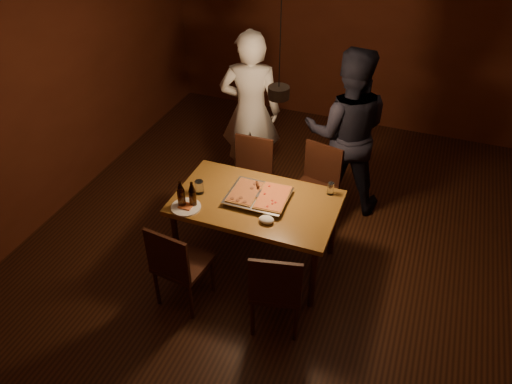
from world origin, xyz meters
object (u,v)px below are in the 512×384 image
(chair_near_right, at_px, (276,285))
(diner_white, at_px, (250,112))
(beer_bottle_a, at_px, (181,194))
(diner_dark, at_px, (346,132))
(plate_slice, at_px, (186,207))
(dining_table, at_px, (256,207))
(chair_near_left, at_px, (176,261))
(pendant_lamp, at_px, (279,91))
(beer_bottle_b, at_px, (192,194))
(chair_far_left, at_px, (251,171))
(pizza_tray, at_px, (258,197))
(chair_far_right, at_px, (317,179))

(chair_near_right, distance_m, diner_white, 2.28)
(beer_bottle_a, relative_size, diner_dark, 0.15)
(plate_slice, bearing_deg, dining_table, 30.20)
(chair_near_left, xyz_separation_m, beer_bottle_a, (-0.16, 0.45, 0.35))
(chair_near_right, xyz_separation_m, pendant_lamp, (-0.33, 0.94, 1.22))
(chair_near_left, xyz_separation_m, beer_bottle_b, (-0.07, 0.50, 0.34))
(beer_bottle_b, bearing_deg, pendant_lamp, 38.30)
(chair_far_left, bearing_deg, chair_near_left, 84.98)
(chair_near_right, relative_size, pizza_tray, 0.91)
(chair_near_left, distance_m, pizza_tray, 0.94)
(pizza_tray, height_order, plate_slice, pizza_tray)
(chair_near_right, xyz_separation_m, beer_bottle_b, (-0.95, 0.45, 0.34))
(dining_table, xyz_separation_m, pizza_tray, (0.01, 0.03, 0.10))
(chair_far_left, distance_m, pendant_lamp, 1.40)
(chair_near_left, bearing_deg, chair_near_right, 9.51)
(pizza_tray, relative_size, plate_slice, 2.03)
(chair_near_left, distance_m, diner_white, 2.09)
(chair_near_right, bearing_deg, diner_white, 103.96)
(beer_bottle_b, bearing_deg, chair_near_right, -25.49)
(chair_far_right, relative_size, beer_bottle_a, 1.84)
(dining_table, height_order, chair_near_right, chair_near_right)
(dining_table, bearing_deg, chair_near_left, -119.76)
(chair_far_left, bearing_deg, chair_near_right, 117.19)
(plate_slice, bearing_deg, chair_far_right, 51.59)
(chair_far_left, xyz_separation_m, pendant_lamp, (0.45, -0.51, 1.22))
(chair_far_left, relative_size, chair_near_right, 0.97)
(chair_near_left, distance_m, diner_dark, 2.25)
(chair_near_right, xyz_separation_m, pizza_tray, (-0.44, 0.75, 0.24))
(chair_far_left, bearing_deg, dining_table, 113.57)
(diner_white, bearing_deg, chair_far_left, 95.52)
(chair_near_left, xyz_separation_m, plate_slice, (-0.12, 0.44, 0.22))
(pizza_tray, height_order, pendant_lamp, pendant_lamp)
(beer_bottle_b, relative_size, diner_white, 0.14)
(pendant_lamp, bearing_deg, diner_white, 122.25)
(pizza_tray, height_order, beer_bottle_a, beer_bottle_a)
(chair_far_left, distance_m, plate_slice, 1.10)
(diner_dark, bearing_deg, beer_bottle_b, 42.55)
(beer_bottle_a, bearing_deg, chair_near_right, -21.52)
(chair_near_left, distance_m, beer_bottle_a, 0.59)
(diner_white, bearing_deg, chair_far_right, 138.56)
(chair_far_left, xyz_separation_m, chair_near_left, (-0.10, -1.50, 0.00))
(chair_far_right, height_order, pendant_lamp, pendant_lamp)
(plate_slice, bearing_deg, chair_far_left, 78.45)
(chair_far_left, bearing_deg, pendant_lamp, 130.44)
(chair_near_right, bearing_deg, beer_bottle_a, 145.89)
(pizza_tray, bearing_deg, chair_near_left, -125.12)
(chair_near_right, height_order, beer_bottle_a, beer_bottle_a)
(chair_near_right, bearing_deg, pendant_lamp, 96.81)
(dining_table, relative_size, pendant_lamp, 1.36)
(dining_table, distance_m, diner_dark, 1.37)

